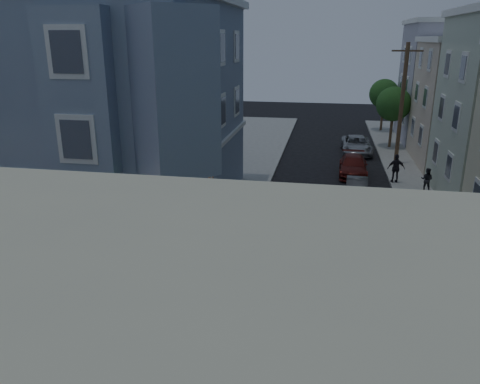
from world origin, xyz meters
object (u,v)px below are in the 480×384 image
(parked_car_a, at_px, (396,219))
(parked_car_d, at_px, (356,145))
(street_tree_far, at_px, (384,94))
(pedestrian_a, at_px, (427,180))
(traffic_signal, at_px, (183,181))
(utility_pole, at_px, (402,103))
(parked_car_c, at_px, (353,166))
(parked_car_b, at_px, (357,189))
(pedestrian_b, at_px, (396,168))
(street_tree_near, at_px, (394,104))
(fire_hydrant, at_px, (435,199))

(parked_car_a, bearing_deg, parked_car_d, 90.20)
(street_tree_far, relative_size, pedestrian_a, 3.52)
(traffic_signal, bearing_deg, utility_pole, 64.93)
(pedestrian_a, height_order, parked_car_c, pedestrian_a)
(parked_car_c, bearing_deg, utility_pole, 47.34)
(parked_car_c, bearing_deg, parked_car_b, -88.40)
(utility_pole, bearing_deg, traffic_signal, -119.81)
(street_tree_far, height_order, pedestrian_b, street_tree_far)
(street_tree_near, bearing_deg, parked_car_a, -95.53)
(pedestrian_a, xyz_separation_m, fire_hydrant, (-0.00, -2.70, -0.38))
(utility_pole, distance_m, traffic_signal, 22.33)
(pedestrian_a, bearing_deg, parked_car_b, 46.90)
(parked_car_b, height_order, parked_car_c, parked_car_c)
(street_tree_near, xyz_separation_m, street_tree_far, (0.00, 8.00, 0.00))
(utility_pole, bearing_deg, pedestrian_b, -97.56)
(parked_car_a, distance_m, fire_hydrant, 5.11)
(street_tree_near, distance_m, pedestrian_b, 11.66)
(street_tree_far, distance_m, parked_car_c, 18.15)
(pedestrian_a, relative_size, pedestrian_b, 0.78)
(utility_pole, relative_size, parked_car_b, 2.43)
(street_tree_far, relative_size, pedestrian_b, 2.74)
(street_tree_far, distance_m, fire_hydrant, 23.83)
(pedestrian_b, height_order, parked_car_c, pedestrian_b)
(pedestrian_a, xyz_separation_m, parked_car_a, (-2.72, -7.01, -0.19))
(utility_pole, height_order, fire_hydrant, utility_pole)
(parked_car_a, bearing_deg, traffic_signal, -153.20)
(street_tree_far, distance_m, traffic_signal, 35.22)
(utility_pole, relative_size, street_tree_near, 1.70)
(street_tree_far, height_order, parked_car_c, street_tree_far)
(parked_car_d, bearing_deg, fire_hydrant, -75.03)
(street_tree_far, height_order, parked_car_b, street_tree_far)
(traffic_signal, relative_size, fire_hydrant, 7.66)
(parked_car_a, xyz_separation_m, parked_car_c, (-1.68, 10.40, -0.02))
(street_tree_near, height_order, parked_car_a, street_tree_near)
(utility_pole, xyz_separation_m, parked_car_a, (-1.72, -13.89, -4.08))
(parked_car_d, bearing_deg, pedestrian_b, -77.67)
(pedestrian_b, xyz_separation_m, parked_car_b, (-2.70, -3.41, -0.51))
(utility_pole, distance_m, parked_car_b, 10.23)
(parked_car_b, distance_m, parked_car_d, 12.16)
(parked_car_b, distance_m, traffic_signal, 13.55)
(utility_pole, bearing_deg, parked_car_b, -111.37)
(street_tree_near, xyz_separation_m, parked_car_d, (-3.04, -2.54, -3.20))
(street_tree_near, distance_m, parked_car_a, 20.24)
(pedestrian_a, height_order, parked_car_a, pedestrian_a)
(traffic_signal, bearing_deg, parked_car_a, 35.02)
(pedestrian_b, bearing_deg, utility_pole, -104.13)
(parked_car_a, height_order, parked_car_c, parked_car_a)
(parked_car_a, distance_m, parked_car_d, 17.39)
(pedestrian_b, xyz_separation_m, traffic_signal, (-10.39, -14.08, 2.75))
(parked_car_b, bearing_deg, parked_car_a, -68.06)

